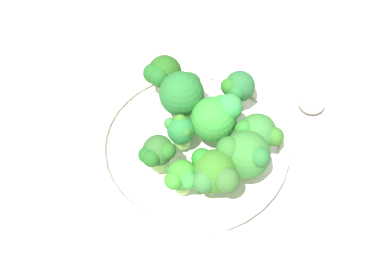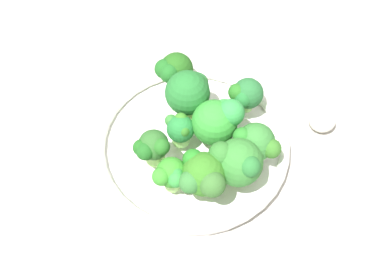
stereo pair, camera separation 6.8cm
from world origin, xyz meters
The scene contains 13 objects.
ground_plane centered at (0.00, 0.00, -1.25)cm, with size 130.00×130.00×2.50cm, color #B1AEA7.
bowl centered at (-2.27, 1.62, 1.49)cm, with size 29.23×29.23×2.92cm.
broccoli_floret_0 centered at (1.63, -3.67, 6.56)cm, with size 4.83×5.17×5.97cm.
broccoli_floret_1 centered at (-8.30, 9.38, 6.48)cm, with size 5.08×5.37×5.92cm.
broccoli_floret_2 centered at (5.91, -0.78, 6.79)cm, with size 4.64×4.56×5.99cm.
broccoli_floret_3 centered at (-12.41, -1.62, 6.66)cm, with size 5.73×5.93×6.29cm.
broccoli_floret_4 centered at (-2.99, 5.23, 7.00)cm, with size 6.64×7.51×7.53cm.
broccoli_floret_5 centered at (0.34, 10.64, 6.45)cm, with size 5.47×6.74×6.22cm.
broccoli_floret_6 centered at (-7.49, 0.99, 7.63)cm, with size 6.67×6.67×8.14cm.
broccoli_floret_7 centered at (6.24, 3.41, 7.51)cm, with size 6.76×6.17×7.38cm.
broccoli_floret_8 centered at (-2.03, -0.38, 5.97)cm, with size 4.03×4.03×5.22cm.
broccoli_floret_9 centered at (3.99, 7.93, 7.40)cm, with size 6.61×7.43×7.66cm.
garlic_bulb centered at (-7.48, 21.61, 2.14)cm, with size 4.29×4.29×4.29cm, color white.
Camera 1 is at (36.00, -3.43, 62.19)cm, focal length 44.65 mm.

